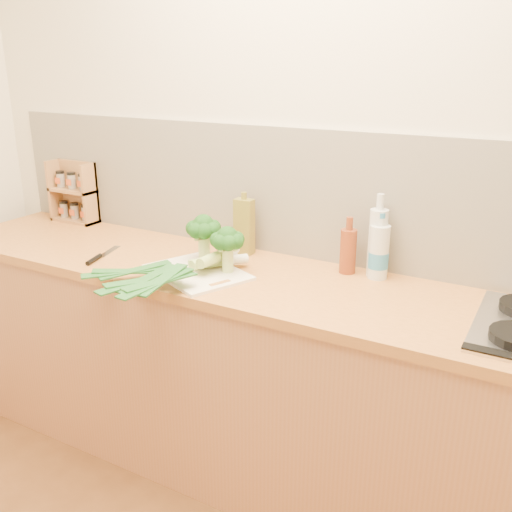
{
  "coord_description": "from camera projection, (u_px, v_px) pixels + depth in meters",
  "views": [
    {
      "loc": [
        0.92,
        -0.61,
        1.7
      ],
      "look_at": [
        -0.03,
        1.1,
        1.02
      ],
      "focal_mm": 40.0,
      "sensor_mm": 36.0,
      "label": 1
    }
  ],
  "objects": [
    {
      "name": "room_shell",
      "position": [
        308.0,
        195.0,
        2.34
      ],
      "size": [
        3.5,
        3.5,
        3.5
      ],
      "color": "beige",
      "rests_on": "ground"
    },
    {
      "name": "counter",
      "position": [
        274.0,
        381.0,
        2.33
      ],
      "size": [
        3.2,
        0.62,
        0.9
      ],
      "color": "#A76E45",
      "rests_on": "ground"
    },
    {
      "name": "chopping_board",
      "position": [
        198.0,
        272.0,
        2.24
      ],
      "size": [
        0.47,
        0.42,
        0.01
      ],
      "primitive_type": "cube",
      "rotation": [
        0.0,
        0.0,
        -0.42
      ],
      "color": "white",
      "rests_on": "counter"
    },
    {
      "name": "broccoli_left",
      "position": [
        204.0,
        229.0,
        2.31
      ],
      "size": [
        0.14,
        0.14,
        0.2
      ],
      "color": "#B0C673",
      "rests_on": "chopping_board"
    },
    {
      "name": "broccoli_right",
      "position": [
        227.0,
        241.0,
        2.19
      ],
      "size": [
        0.13,
        0.14,
        0.18
      ],
      "color": "#B0C673",
      "rests_on": "chopping_board"
    },
    {
      "name": "leek_front",
      "position": [
        186.0,
        265.0,
        2.23
      ],
      "size": [
        0.47,
        0.51,
        0.04
      ],
      "rotation": [
        0.0,
        0.0,
        -0.74
      ],
      "color": "white",
      "rests_on": "chopping_board"
    },
    {
      "name": "leek_mid",
      "position": [
        187.0,
        267.0,
        2.16
      ],
      "size": [
        0.23,
        0.61,
        0.04
      ],
      "rotation": [
        0.0,
        0.0,
        -0.29
      ],
      "color": "white",
      "rests_on": "chopping_board"
    },
    {
      "name": "leek_back",
      "position": [
        197.0,
        265.0,
        2.13
      ],
      "size": [
        0.12,
        0.63,
        0.04
      ],
      "rotation": [
        0.0,
        0.0,
        -0.09
      ],
      "color": "white",
      "rests_on": "chopping_board"
    },
    {
      "name": "chefs_knife",
      "position": [
        98.0,
        257.0,
        2.4
      ],
      "size": [
        0.09,
        0.26,
        0.02
      ],
      "rotation": [
        0.0,
        0.0,
        0.26
      ],
      "color": "silver",
      "rests_on": "counter"
    },
    {
      "name": "spice_rack",
      "position": [
        75.0,
        195.0,
        2.93
      ],
      "size": [
        0.26,
        0.1,
        0.31
      ],
      "color": "#A07944",
      "rests_on": "counter"
    },
    {
      "name": "oil_tin",
      "position": [
        244.0,
        226.0,
        2.44
      ],
      "size": [
        0.08,
        0.05,
        0.27
      ],
      "color": "olive",
      "rests_on": "counter"
    },
    {
      "name": "glass_bottle",
      "position": [
        377.0,
        242.0,
        2.18
      ],
      "size": [
        0.07,
        0.07,
        0.32
      ],
      "color": "silver",
      "rests_on": "counter"
    },
    {
      "name": "amber_bottle",
      "position": [
        348.0,
        250.0,
        2.22
      ],
      "size": [
        0.06,
        0.06,
        0.23
      ],
      "color": "maroon",
      "rests_on": "counter"
    },
    {
      "name": "water_bottle",
      "position": [
        379.0,
        253.0,
        2.17
      ],
      "size": [
        0.08,
        0.08,
        0.24
      ],
      "color": "silver",
      "rests_on": "counter"
    }
  ]
}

